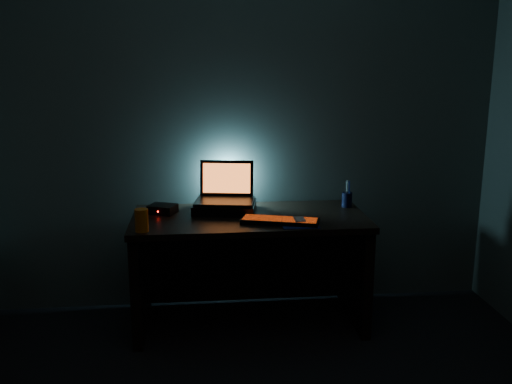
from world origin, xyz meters
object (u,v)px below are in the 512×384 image
at_px(keyboard, 280,221).
at_px(juice_glass, 142,220).
at_px(pen_cup, 347,200).
at_px(laptop, 225,192).
at_px(mouse, 299,221).
at_px(router, 163,209).

xyz_separation_m(keyboard, juice_glass, (-0.83, -0.09, 0.05)).
distance_m(pen_cup, juice_glass, 1.40).
bearing_deg(juice_glass, laptop, 41.05).
height_order(laptop, mouse, laptop).
height_order(keyboard, juice_glass, juice_glass).
distance_m(mouse, pen_cup, 0.55).
height_order(mouse, router, router).
height_order(keyboard, router, router).
bearing_deg(pen_cup, mouse, -135.88).
bearing_deg(pen_cup, laptop, 179.03).
relative_size(mouse, juice_glass, 0.79).
xyz_separation_m(pen_cup, router, (-1.24, -0.04, -0.02)).
bearing_deg(pen_cup, router, -178.17).
height_order(keyboard, pen_cup, pen_cup).
relative_size(pen_cup, juice_glass, 0.73).
distance_m(laptop, mouse, 0.59).
bearing_deg(mouse, juice_glass, -176.78).
height_order(pen_cup, router, pen_cup).
bearing_deg(keyboard, router, 174.19).
bearing_deg(mouse, laptop, 137.62).
relative_size(mouse, router, 0.52).
relative_size(mouse, pen_cup, 1.08).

